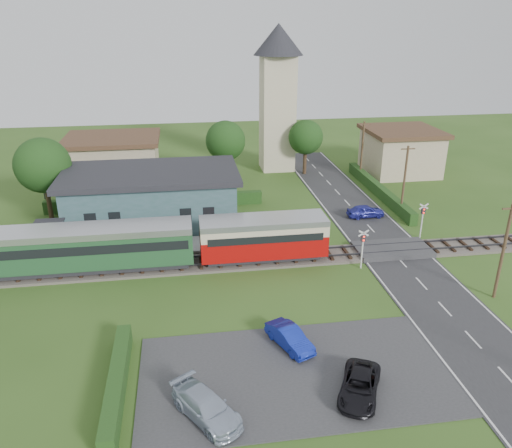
{
  "coord_description": "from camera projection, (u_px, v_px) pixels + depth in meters",
  "views": [
    {
      "loc": [
        -6.88,
        -33.65,
        18.32
      ],
      "look_at": [
        -1.27,
        4.0,
        2.42
      ],
      "focal_mm": 35.0,
      "sensor_mm": 36.0,
      "label": 1
    }
  ],
  "objects": [
    {
      "name": "ground",
      "position": [
        280.0,
        271.0,
        38.71
      ],
      "size": [
        120.0,
        120.0,
        0.0
      ],
      "primitive_type": "plane",
      "color": "#2D4C19"
    },
    {
      "name": "railway_track",
      "position": [
        275.0,
        259.0,
        40.49
      ],
      "size": [
        76.0,
        3.2,
        0.49
      ],
      "color": "#4C443D",
      "rests_on": "ground"
    },
    {
      "name": "road",
      "position": [
        402.0,
        262.0,
        40.06
      ],
      "size": [
        6.0,
        70.0,
        0.05
      ],
      "primitive_type": "cube",
      "color": "#28282B",
      "rests_on": "ground"
    },
    {
      "name": "car_park",
      "position": [
        295.0,
        374.0,
        27.54
      ],
      "size": [
        17.0,
        9.0,
        0.08
      ],
      "primitive_type": "cube",
      "color": "#333335",
      "rests_on": "ground"
    },
    {
      "name": "crossing_deck",
      "position": [
        392.0,
        250.0,
        41.81
      ],
      "size": [
        6.2,
        3.4,
        0.45
      ],
      "primitive_type": "cube",
      "color": "#333335",
      "rests_on": "ground"
    },
    {
      "name": "platform",
      "position": [
        152.0,
        248.0,
        42.01
      ],
      "size": [
        30.0,
        3.0,
        0.45
      ],
      "primitive_type": "cube",
      "color": "gray",
      "rests_on": "ground"
    },
    {
      "name": "equipment_hut",
      "position": [
        50.0,
        238.0,
        40.33
      ],
      "size": [
        2.3,
        2.3,
        2.55
      ],
      "color": "beige",
      "rests_on": "platform"
    },
    {
      "name": "station_building",
      "position": [
        152.0,
        198.0,
        46.35
      ],
      "size": [
        16.0,
        9.0,
        5.3
      ],
      "color": "#325655",
      "rests_on": "ground"
    },
    {
      "name": "train",
      "position": [
        42.0,
        250.0,
        37.28
      ],
      "size": [
        43.2,
        2.9,
        3.4
      ],
      "color": "#232328",
      "rests_on": "ground"
    },
    {
      "name": "church_tower",
      "position": [
        278.0,
        88.0,
        61.0
      ],
      "size": [
        6.0,
        6.0,
        17.6
      ],
      "color": "beige",
      "rests_on": "ground"
    },
    {
      "name": "house_west",
      "position": [
        114.0,
        159.0,
        58.41
      ],
      "size": [
        10.8,
        8.8,
        5.5
      ],
      "color": "tan",
      "rests_on": "ground"
    },
    {
      "name": "house_east",
      "position": [
        401.0,
        151.0,
        62.26
      ],
      "size": [
        8.8,
        8.8,
        5.5
      ],
      "color": "tan",
      "rests_on": "ground"
    },
    {
      "name": "hedge_carpark",
      "position": [
        117.0,
        383.0,
        26.03
      ],
      "size": [
        0.8,
        9.0,
        1.2
      ],
      "primitive_type": "cube",
      "color": "#193814",
      "rests_on": "ground"
    },
    {
      "name": "hedge_roadside",
      "position": [
        378.0,
        190.0,
        55.01
      ],
      "size": [
        0.8,
        18.0,
        1.2
      ],
      "primitive_type": "cube",
      "color": "#193814",
      "rests_on": "ground"
    },
    {
      "name": "hedge_station",
      "position": [
        156.0,
        202.0,
        51.25
      ],
      "size": [
        22.0,
        0.8,
        1.3
      ],
      "primitive_type": "cube",
      "color": "#193814",
      "rests_on": "ground"
    },
    {
      "name": "tree_a",
      "position": [
        43.0,
        166.0,
        46.69
      ],
      "size": [
        5.2,
        5.2,
        8.0
      ],
      "color": "#332316",
      "rests_on": "ground"
    },
    {
      "name": "tree_b",
      "position": [
        226.0,
        141.0,
        57.5
      ],
      "size": [
        4.6,
        4.6,
        7.34
      ],
      "color": "#332316",
      "rests_on": "ground"
    },
    {
      "name": "tree_c",
      "position": [
        306.0,
        137.0,
        60.82
      ],
      "size": [
        4.2,
        4.2,
        6.78
      ],
      "color": "#332316",
      "rests_on": "ground"
    },
    {
      "name": "utility_pole_b",
      "position": [
        503.0,
        251.0,
        33.77
      ],
      "size": [
        1.4,
        0.22,
        7.0
      ],
      "color": "#473321",
      "rests_on": "ground"
    },
    {
      "name": "utility_pole_c",
      "position": [
        404.0,
        180.0,
        48.37
      ],
      "size": [
        1.4,
        0.22,
        7.0
      ],
      "color": "#473321",
      "rests_on": "ground"
    },
    {
      "name": "utility_pole_d",
      "position": [
        362.0,
        150.0,
        59.32
      ],
      "size": [
        1.4,
        0.22,
        7.0
      ],
      "color": "#473321",
      "rests_on": "ground"
    },
    {
      "name": "crossing_signal_near",
      "position": [
        363.0,
        243.0,
        38.38
      ],
      "size": [
        0.84,
        0.28,
        3.28
      ],
      "color": "silver",
      "rests_on": "ground"
    },
    {
      "name": "crossing_signal_far",
      "position": [
        423.0,
        216.0,
        43.74
      ],
      "size": [
        0.84,
        0.28,
        3.28
      ],
      "color": "silver",
      "rests_on": "ground"
    },
    {
      "name": "streetlamp_west",
      "position": [
        40.0,
        172.0,
        52.8
      ],
      "size": [
        0.3,
        0.3,
        5.15
      ],
      "color": "#3F3F47",
      "rests_on": "ground"
    },
    {
      "name": "streetlamp_east",
      "position": [
        362.0,
        144.0,
        64.36
      ],
      "size": [
        0.3,
        0.3,
        5.15
      ],
      "color": "#3F3F47",
      "rests_on": "ground"
    },
    {
      "name": "car_on_road",
      "position": [
        366.0,
        211.0,
        48.85
      ],
      "size": [
        3.65,
        1.56,
        1.23
      ],
      "primitive_type": "imported",
      "rotation": [
        0.0,
        0.0,
        1.6
      ],
      "color": "#272B9F",
      "rests_on": "road"
    },
    {
      "name": "car_park_blue",
      "position": [
        290.0,
        337.0,
        29.61
      ],
      "size": [
        2.62,
        3.84,
        1.2
      ],
      "primitive_type": "imported",
      "rotation": [
        0.0,
        0.0,
        0.41
      ],
      "color": "#13259F",
      "rests_on": "car_park"
    },
    {
      "name": "car_park_silver",
      "position": [
        206.0,
        407.0,
        24.32
      ],
      "size": [
        3.85,
        4.58,
        1.25
      ],
      "primitive_type": "imported",
      "rotation": [
        0.0,
        0.0,
        0.58
      ],
      "color": "#AAB6C9",
      "rests_on": "car_park"
    },
    {
      "name": "car_park_dark",
      "position": [
        360.0,
        386.0,
        25.78
      ],
      "size": [
        3.49,
        4.48,
        1.13
      ],
      "primitive_type": "imported",
      "rotation": [
        0.0,
        0.0,
        -0.46
      ],
      "color": "black",
      "rests_on": "car_park"
    },
    {
      "name": "pedestrian_near",
      "position": [
        256.0,
        232.0,
        42.44
      ],
      "size": [
        0.75,
        0.6,
        1.78
      ],
      "primitive_type": "imported",
      "rotation": [
        0.0,
        0.0,
        2.84
      ],
      "color": "gray",
      "rests_on": "platform"
    },
    {
      "name": "pedestrian_far",
      "position": [
        72.0,
        242.0,
        40.46
      ],
      "size": [
        0.89,
        1.02,
        1.79
      ],
      "primitive_type": "imported",
      "rotation": [
        0.0,
        0.0,
        1.3
      ],
      "color": "gray",
      "rests_on": "platform"
    }
  ]
}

